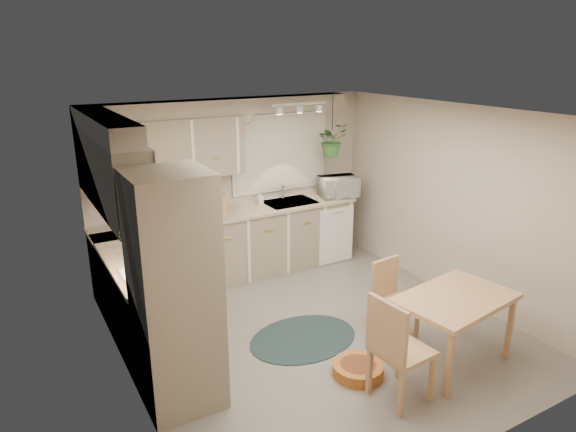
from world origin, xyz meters
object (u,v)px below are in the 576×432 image
object	(u,v)px
chair_back	(396,302)
microwave	(338,184)
pet_bed	(358,369)
dining_table	(452,329)
braided_rug	(303,338)
chair_left	(402,348)

from	to	relation	value
chair_back	microwave	world-z (taller)	microwave
chair_back	pet_bed	distance (m)	0.91
dining_table	braided_rug	bearing A→B (deg)	134.19
braided_rug	microwave	xyz separation A→B (m)	(1.67, 1.75, 1.12)
dining_table	chair_back	size ratio (longest dim) A/B	1.32
braided_rug	chair_left	bearing A→B (deg)	-79.15
chair_back	braided_rug	distance (m)	1.08
chair_left	pet_bed	size ratio (longest dim) A/B	2.05
braided_rug	dining_table	bearing A→B (deg)	-45.81
chair_back	microwave	bearing A→B (deg)	-116.02
chair_back	braided_rug	bearing A→B (deg)	-34.40
microwave	dining_table	bearing A→B (deg)	-90.60
pet_bed	chair_left	bearing A→B (deg)	-75.08
braided_rug	microwave	world-z (taller)	microwave
chair_back	braided_rug	size ratio (longest dim) A/B	0.70
chair_back	chair_left	bearing A→B (deg)	45.12
chair_left	pet_bed	world-z (taller)	chair_left
braided_rug	pet_bed	bearing A→B (deg)	-81.47
dining_table	microwave	xyz separation A→B (m)	(0.61, 2.84, 0.76)
chair_left	microwave	distance (m)	3.39
dining_table	microwave	distance (m)	3.01
chair_left	braided_rug	distance (m)	1.38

